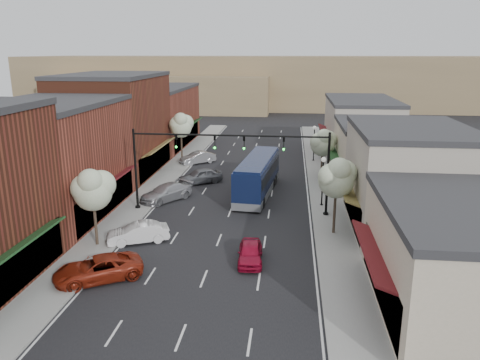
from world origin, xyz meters
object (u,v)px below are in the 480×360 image
(signal_mast_right, at_px, (299,161))
(tree_left_far, at_px, (181,125))
(parked_car_b, at_px, (138,233))
(parked_car_d, at_px, (200,176))
(parked_car_c, at_px, (166,193))
(parked_car_a, at_px, (98,269))
(tree_right_far, at_px, (323,142))
(parked_car_e, at_px, (198,158))
(red_hatchback, at_px, (250,253))
(tree_left_near, at_px, (93,188))
(signal_mast_left, at_px, (163,158))
(lamp_post_near, at_px, (323,173))
(lamp_post_far, at_px, (314,138))
(coach_bus, at_px, (258,175))
(tree_right_near, at_px, (337,177))

(signal_mast_right, bearing_deg, tree_left_far, 127.71)
(parked_car_b, relative_size, parked_car_d, 0.94)
(parked_car_c, bearing_deg, tree_left_far, 133.98)
(signal_mast_right, xyz_separation_m, parked_car_a, (-11.82, -12.81, -3.91))
(parked_car_d, bearing_deg, parked_car_c, -52.55)
(tree_right_far, xyz_separation_m, parked_car_e, (-14.55, 5.42, -3.27))
(parked_car_a, relative_size, parked_car_d, 1.13)
(parked_car_b, relative_size, parked_car_e, 0.99)
(red_hatchback, bearing_deg, parked_car_d, 106.95)
(tree_left_near, bearing_deg, signal_mast_left, 71.90)
(tree_right_far, relative_size, parked_car_d, 1.18)
(signal_mast_right, distance_m, lamp_post_near, 3.69)
(signal_mast_left, xyz_separation_m, parked_car_a, (-0.58, -12.81, -3.91))
(lamp_post_far, height_order, parked_car_e, lamp_post_far)
(lamp_post_far, bearing_deg, lamp_post_near, -90.00)
(signal_mast_right, distance_m, coach_bus, 7.26)
(tree_right_far, bearing_deg, coach_bus, -135.32)
(red_hatchback, bearing_deg, lamp_post_far, 76.36)
(parked_car_e, bearing_deg, tree_right_near, -5.16)
(tree_left_far, distance_m, parked_car_d, 10.79)
(red_hatchback, distance_m, parked_car_a, 9.41)
(lamp_post_far, relative_size, coach_bus, 0.38)
(signal_mast_left, distance_m, tree_left_far, 18.14)
(parked_car_b, distance_m, parked_car_c, 9.71)
(tree_right_far, xyz_separation_m, red_hatchback, (-5.78, -21.34, -3.33))
(parked_car_c, relative_size, parked_car_d, 1.13)
(lamp_post_far, distance_m, coach_bus, 15.58)
(tree_left_near, height_order, parked_car_d, tree_left_near)
(parked_car_b, bearing_deg, coach_bus, 125.17)
(coach_bus, xyz_separation_m, parked_car_b, (-7.60, -12.64, -1.14))
(tree_right_near, distance_m, tree_left_far, 27.56)
(tree_left_far, bearing_deg, parked_car_d, -66.31)
(signal_mast_left, height_order, parked_car_b, signal_mast_left)
(tree_left_near, bearing_deg, lamp_post_near, 33.33)
(signal_mast_left, xyz_separation_m, lamp_post_far, (13.42, 20.00, -1.62))
(lamp_post_far, relative_size, parked_car_d, 0.97)
(lamp_post_far, distance_m, parked_car_e, 14.43)
(red_hatchback, bearing_deg, tree_left_near, 169.41)
(tree_right_near, bearing_deg, parked_car_a, -148.96)
(coach_bus, relative_size, parked_car_a, 2.28)
(parked_car_c, height_order, parked_car_e, parked_car_c)
(lamp_post_near, distance_m, coach_bus, 6.73)
(tree_left_far, height_order, red_hatchback, tree_left_far)
(lamp_post_near, height_order, parked_car_a, lamp_post_near)
(lamp_post_near, height_order, parked_car_d, lamp_post_near)
(lamp_post_near, xyz_separation_m, parked_car_a, (-14.00, -15.31, -2.29))
(tree_right_near, xyz_separation_m, parked_car_a, (-14.55, -8.75, -3.73))
(tree_right_near, relative_size, parked_car_a, 1.15)
(signal_mast_right, height_order, red_hatchback, signal_mast_right)
(red_hatchback, xyz_separation_m, parked_car_d, (-6.76, 18.10, 0.12))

